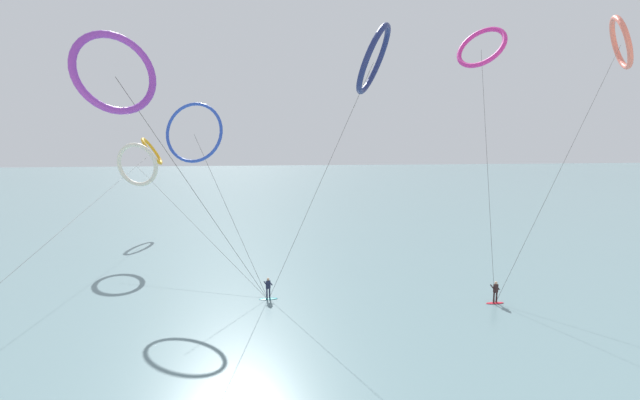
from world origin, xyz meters
The scene contains 10 objects.
sea_water centered at (0.00, 106.25, 0.04)m, with size 400.00×200.00×0.08m, color slate.
surfer_teal centered at (-2.97, 29.47, 0.82)m, with size 1.40×0.73×1.70m.
surfer_crimson centered at (13.91, 26.46, 0.82)m, with size 1.40×0.65×1.70m.
kite_cobalt centered at (-8.96, 35.16, 12.86)m, with size 8.69×7.23×15.43m.
kite_magenta centered at (16.24, 35.05, 20.40)m, with size 4.93×11.26×22.41m.
kite_ivory centered at (-16.47, 44.90, 9.64)m, with size 15.93×16.70×12.01m.
kite_coral centered at (24.28, 28.69, 19.65)m, with size 12.24×4.53×21.76m.
kite_violet centered at (-9.33, 17.62, 15.06)m, with size 8.11×13.40×16.90m.
kite_navy centered at (4.05, 25.67, 17.39)m, with size 8.93×6.40×19.63m.
kite_amber centered at (-18.39, 58.48, 10.70)m, with size 3.00×54.44×12.67m.
Camera 1 is at (-2.97, -2.19, 12.22)m, focal length 23.90 mm.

